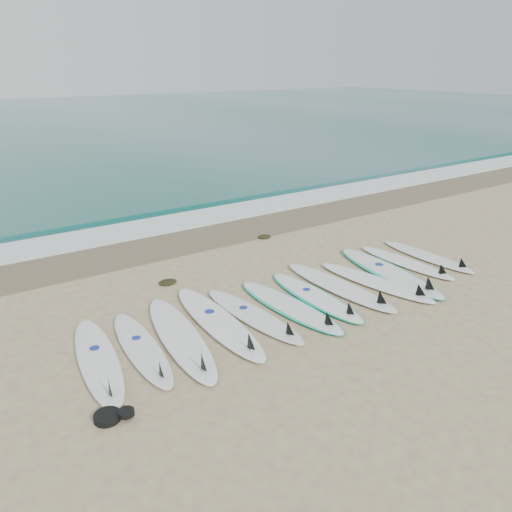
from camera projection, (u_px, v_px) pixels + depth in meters
ground at (300, 302)px, 8.85m from camera, size 120.00×120.00×0.00m
ocean at (1, 125)px, 33.96m from camera, size 120.00×55.00×0.03m
wet_sand_band at (194, 239)px, 12.01m from camera, size 120.00×1.80×0.01m
foam_band at (169, 224)px, 13.09m from camera, size 120.00×1.40×0.04m
wave_crest at (147, 209)px, 14.24m from camera, size 120.00×1.00×0.10m
surfboard_0 at (99, 361)px, 7.00m from camera, size 0.88×2.61×0.33m
surfboard_1 at (143, 349)px, 7.31m from camera, size 0.68×2.42×0.31m
surfboard_2 at (181, 338)px, 7.58m from camera, size 0.99×2.88×0.36m
surfboard_3 at (219, 322)px, 8.03m from camera, size 0.74×2.90×0.37m
surfboard_4 at (255, 316)px, 8.26m from camera, size 0.72×2.51×0.32m
surfboard_5 at (290, 306)px, 8.59m from camera, size 0.79×2.59×0.32m
surfboard_6 at (316, 297)px, 8.95m from camera, size 0.63×2.47×0.31m
surfboard_7 at (341, 287)px, 9.31m from camera, size 0.71×2.77×0.35m
surfboard_8 at (378, 282)px, 9.50m from camera, size 0.94×2.61×0.33m
surfboard_9 at (390, 272)px, 9.98m from camera, size 1.04×2.99×0.37m
surfboard_10 at (408, 263)px, 10.45m from camera, size 0.61×2.38×0.30m
surfboard_11 at (429, 257)px, 10.78m from camera, size 0.49×2.34×0.30m
seaweed_near at (168, 282)px, 9.57m from camera, size 0.35×0.28×0.07m
seaweed_far at (265, 237)px, 12.08m from camera, size 0.34×0.26×0.07m
leash_coil at (112, 416)px, 5.92m from camera, size 0.46×0.36×0.11m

